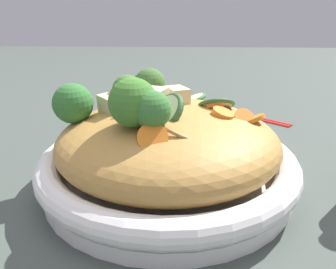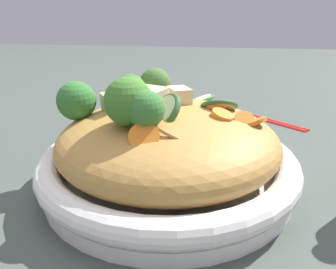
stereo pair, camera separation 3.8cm
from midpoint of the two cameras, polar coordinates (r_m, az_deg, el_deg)
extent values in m
plane|color=#414A44|center=(0.41, 2.70, -8.41)|extent=(3.00, 3.00, 0.00)
cylinder|color=white|center=(0.41, 2.72, -7.43)|extent=(0.29, 0.29, 0.02)
torus|color=white|center=(0.40, 2.78, -4.56)|extent=(0.30, 0.30, 0.03)
ellipsoid|color=#B6853F|center=(0.39, 2.84, -1.16)|extent=(0.26, 0.26, 0.08)
torus|color=#B57B38|center=(0.38, 2.83, 1.41)|extent=(0.06, 0.06, 0.02)
torus|color=#B38249|center=(0.34, 4.53, 0.71)|extent=(0.08, 0.07, 0.03)
torus|color=#BC8941|center=(0.34, 1.92, -0.69)|extent=(0.08, 0.08, 0.01)
cone|color=#94B176|center=(0.44, 0.34, 5.92)|extent=(0.02, 0.02, 0.02)
sphere|color=#436D32|center=(0.43, 0.34, 8.72)|extent=(0.05, 0.05, 0.04)
cone|color=#95AC73|center=(0.40, -12.62, 2.17)|extent=(0.03, 0.03, 0.02)
sphere|color=#347433|center=(0.40, -12.90, 5.52)|extent=(0.06, 0.06, 0.05)
cone|color=#8CB977|center=(0.32, -0.36, 0.58)|extent=(0.02, 0.02, 0.02)
sphere|color=#3B7636|center=(0.32, -0.37, 4.30)|extent=(0.04, 0.04, 0.04)
cone|color=#97B571|center=(0.40, -3.64, 5.00)|extent=(0.02, 0.02, 0.02)
sphere|color=#477332|center=(0.40, -3.71, 7.66)|extent=(0.04, 0.04, 0.04)
cone|color=#8DB670|center=(0.49, -0.40, 5.67)|extent=(0.03, 0.03, 0.01)
sphere|color=#467631|center=(0.48, -0.41, 8.14)|extent=(0.06, 0.06, 0.04)
cone|color=#91B469|center=(0.33, -3.35, 1.29)|extent=(0.02, 0.03, 0.02)
sphere|color=#417C2E|center=(0.33, -3.45, 5.61)|extent=(0.06, 0.06, 0.05)
cylinder|color=orange|center=(0.37, 15.85, 2.32)|extent=(0.02, 0.03, 0.02)
cylinder|color=orange|center=(0.38, 17.44, 1.97)|extent=(0.04, 0.04, 0.02)
cylinder|color=orange|center=(0.43, -1.77, 6.20)|extent=(0.02, 0.02, 0.02)
cylinder|color=orange|center=(0.37, 12.30, 3.20)|extent=(0.03, 0.03, 0.01)
cylinder|color=orange|center=(0.39, 11.02, 4.53)|extent=(0.03, 0.03, 0.01)
cylinder|color=orange|center=(0.31, -0.56, -0.56)|extent=(0.03, 0.03, 0.03)
cylinder|color=beige|center=(0.37, -1.99, 4.35)|extent=(0.04, 0.03, 0.03)
torus|color=#325B2D|center=(0.37, -1.99, 4.35)|extent=(0.04, 0.04, 0.03)
cylinder|color=beige|center=(0.40, 11.47, 4.71)|extent=(0.04, 0.04, 0.02)
torus|color=#335D31|center=(0.40, 11.47, 4.71)|extent=(0.05, 0.05, 0.03)
cylinder|color=beige|center=(0.35, 2.78, 3.87)|extent=(0.05, 0.04, 0.03)
torus|color=#365D31|center=(0.35, 2.78, 3.87)|extent=(0.06, 0.05, 0.04)
cylinder|color=beige|center=(0.48, 8.04, 5.82)|extent=(0.03, 0.03, 0.02)
torus|color=#2B6732|center=(0.48, 8.04, 5.82)|extent=(0.04, 0.04, 0.02)
cube|color=beige|center=(0.38, -0.26, 5.53)|extent=(0.04, 0.05, 0.03)
cube|color=beige|center=(0.39, -6.02, 5.18)|extent=(0.04, 0.04, 0.03)
cube|color=beige|center=(0.39, -3.24, 5.56)|extent=(0.04, 0.04, 0.03)
cube|color=beige|center=(0.40, 4.70, 6.18)|extent=(0.04, 0.03, 0.03)
cylinder|color=red|center=(0.69, 16.06, 3.31)|extent=(0.15, 0.18, 0.01)
cylinder|color=red|center=(0.68, 15.61, 3.15)|extent=(0.15, 0.18, 0.01)
camera|label=1|loc=(0.02, -87.14, 1.10)|focal=35.54mm
camera|label=2|loc=(0.02, 92.86, -1.10)|focal=35.54mm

